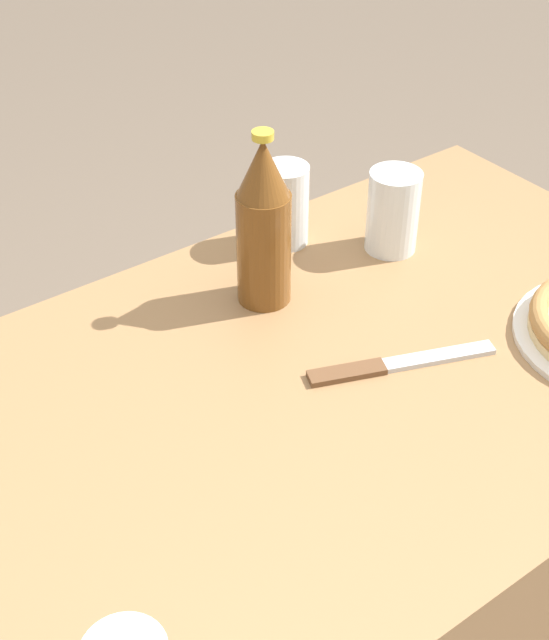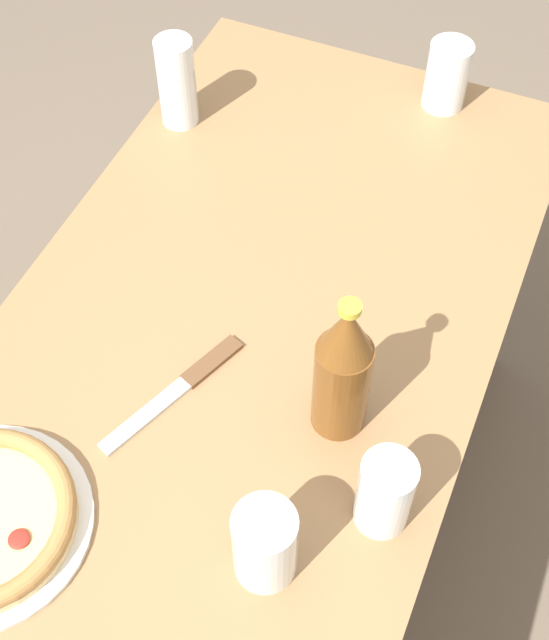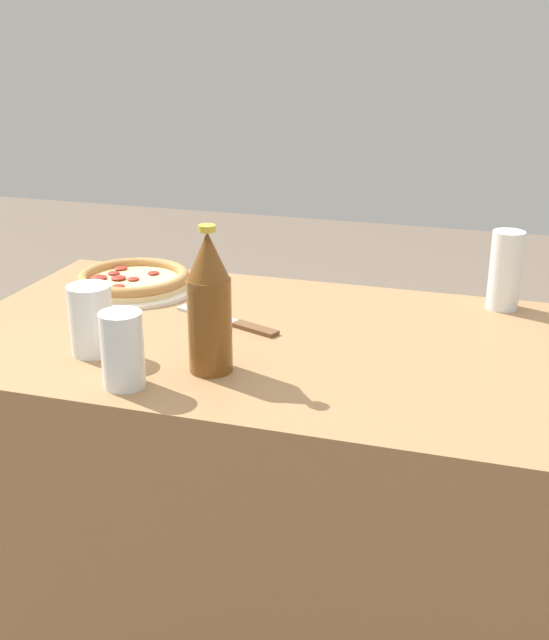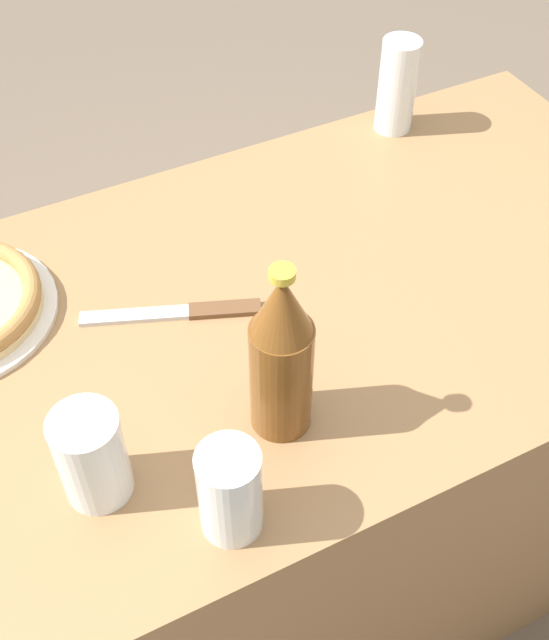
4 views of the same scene
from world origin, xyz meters
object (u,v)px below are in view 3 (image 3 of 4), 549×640
at_px(glass_lemonade, 123,353).
at_px(knife, 231,322).
at_px(glass_red_wine, 505,273).
at_px(beer_bottle, 209,304).
at_px(glass_mango_juice, 91,322).
at_px(pizza_veggie, 133,281).

relative_size(glass_lemonade, knife, 0.53).
bearing_deg(knife, glass_red_wine, -153.51).
xyz_separation_m(glass_red_wine, beer_bottle, (0.44, 0.45, 0.04)).
xyz_separation_m(glass_mango_juice, beer_bottle, (-0.22, 0.01, 0.06)).
distance_m(glass_red_wine, knife, 0.55).
distance_m(pizza_veggie, glass_red_wine, 0.77).
relative_size(glass_red_wine, glass_mango_juice, 1.29).
xyz_separation_m(glass_lemonade, beer_bottle, (-0.11, -0.10, 0.06)).
relative_size(glass_lemonade, beer_bottle, 0.50).
height_order(pizza_veggie, beer_bottle, beer_bottle).
height_order(glass_mango_juice, knife, glass_mango_juice).
bearing_deg(glass_red_wine, pizza_veggie, 8.28).
distance_m(glass_red_wine, glass_lemonade, 0.78).
xyz_separation_m(glass_red_wine, glass_lemonade, (0.55, 0.55, -0.02)).
bearing_deg(beer_bottle, glass_lemonade, 41.87).
bearing_deg(beer_bottle, pizza_veggie, -47.75).
bearing_deg(glass_lemonade, glass_mango_juice, -42.78).
height_order(glass_red_wine, beer_bottle, beer_bottle).
height_order(glass_red_wine, glass_lemonade, glass_red_wine).
bearing_deg(glass_red_wine, beer_bottle, 45.64).
relative_size(pizza_veggie, glass_mango_juice, 2.23).
height_order(pizza_veggie, knife, pizza_veggie).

